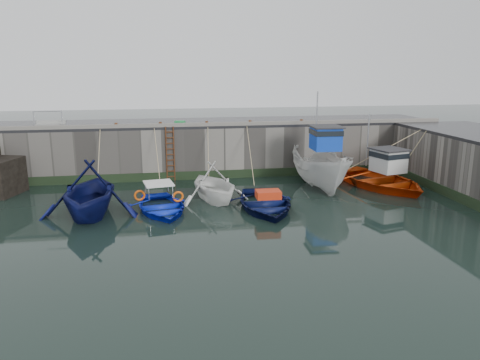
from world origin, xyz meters
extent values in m
plane|color=black|center=(0.00, 0.00, 0.00)|extent=(120.00, 120.00, 0.00)
cube|color=slate|center=(0.00, 12.50, 1.50)|extent=(30.00, 5.00, 3.00)
cube|color=black|center=(0.00, 12.50, 3.08)|extent=(30.00, 5.00, 0.16)
cube|color=slate|center=(0.00, 10.15, 3.26)|extent=(30.00, 0.30, 0.20)
cube|color=black|center=(0.00, 9.96, 0.25)|extent=(30.00, 0.08, 0.50)
cube|color=black|center=(11.96, 2.50, 0.25)|extent=(0.08, 15.00, 0.50)
cylinder|color=#3F1E0F|center=(-2.22, 9.92, 1.60)|extent=(0.07, 0.07, 3.20)
cylinder|color=#3F1E0F|center=(-1.78, 9.92, 1.60)|extent=(0.07, 0.07, 3.20)
cube|color=#3F1E0F|center=(-2.00, 9.90, 0.25)|extent=(0.44, 0.06, 0.05)
cube|color=#3F1E0F|center=(-2.00, 9.90, 0.58)|extent=(0.44, 0.06, 0.05)
cube|color=#3F1E0F|center=(-2.00, 9.90, 0.91)|extent=(0.44, 0.06, 0.05)
cube|color=#3F1E0F|center=(-2.00, 9.90, 1.24)|extent=(0.44, 0.06, 0.05)
cube|color=#3F1E0F|center=(-2.00, 9.90, 1.57)|extent=(0.44, 0.06, 0.05)
cube|color=#3F1E0F|center=(-2.00, 9.90, 1.90)|extent=(0.44, 0.06, 0.05)
cube|color=#3F1E0F|center=(-2.00, 9.90, 2.23)|extent=(0.44, 0.06, 0.05)
cube|color=#3F1E0F|center=(-2.00, 9.90, 2.56)|extent=(0.44, 0.06, 0.05)
cube|color=#3F1E0F|center=(-2.00, 9.90, 2.89)|extent=(0.44, 0.06, 0.05)
imported|color=#0B1047|center=(-5.77, 3.91, 0.00)|extent=(4.76, 5.46, 2.79)
imported|color=#0D24C7|center=(-2.61, 3.95, 0.00)|extent=(3.82, 4.87, 0.92)
imported|color=white|center=(0.02, 5.34, 0.00)|extent=(4.73, 5.14, 2.26)
imported|color=#0A113F|center=(2.22, 3.47, 0.00)|extent=(3.75, 5.15, 1.04)
imported|color=silver|center=(6.22, 7.04, 0.93)|extent=(2.78, 6.74, 2.56)
cube|color=#0C36B9|center=(6.19, 6.44, 2.81)|extent=(1.46, 1.56, 1.20)
cube|color=black|center=(6.19, 6.44, 3.16)|extent=(1.53, 1.62, 0.28)
cube|color=#262628|center=(6.19, 6.44, 3.45)|extent=(1.67, 1.77, 0.08)
cylinder|color=#A5A8AD|center=(6.27, 8.24, 3.71)|extent=(0.08, 0.08, 3.00)
imported|color=#E2420B|center=(9.50, 6.53, 0.31)|extent=(6.05, 7.34, 1.32)
cube|color=silver|center=(9.66, 5.96, 1.57)|extent=(1.74, 1.81, 1.20)
cube|color=black|center=(9.66, 5.96, 1.92)|extent=(1.81, 1.88, 0.28)
cube|color=#262628|center=(9.66, 5.96, 2.21)|extent=(1.99, 2.06, 0.08)
cylinder|color=#A5A8AD|center=(9.19, 7.69, 2.47)|extent=(0.08, 0.08, 3.00)
cube|color=#198D3E|center=(-1.35, 10.64, 3.30)|extent=(0.67, 0.56, 0.28)
cylinder|color=#A5A8AD|center=(-9.50, 10.60, 3.66)|extent=(0.05, 0.05, 1.00)
cylinder|color=#A5A8AD|center=(-8.00, 10.60, 3.66)|extent=(0.05, 0.05, 1.00)
cylinder|color=#A5A8AD|center=(-8.75, 10.60, 4.12)|extent=(1.50, 0.05, 0.05)
cube|color=gray|center=(-8.75, 11.10, 3.25)|extent=(1.60, 0.35, 0.18)
cube|color=gray|center=(-8.75, 11.45, 3.43)|extent=(1.60, 0.35, 0.18)
cylinder|color=#3F1E0F|center=(-5.00, 10.25, 3.30)|extent=(0.18, 0.18, 0.28)
cylinder|color=#3F1E0F|center=(-2.50, 10.25, 3.30)|extent=(0.18, 0.18, 0.28)
cylinder|color=#3F1E0F|center=(0.20, 10.25, 3.30)|extent=(0.18, 0.18, 0.28)
cylinder|color=#3F1E0F|center=(2.80, 10.25, 3.30)|extent=(0.18, 0.18, 0.28)
cylinder|color=#3F1E0F|center=(6.00, 10.25, 3.30)|extent=(0.18, 0.18, 0.28)
camera|label=1|loc=(-2.49, -17.26, 6.51)|focal=35.00mm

